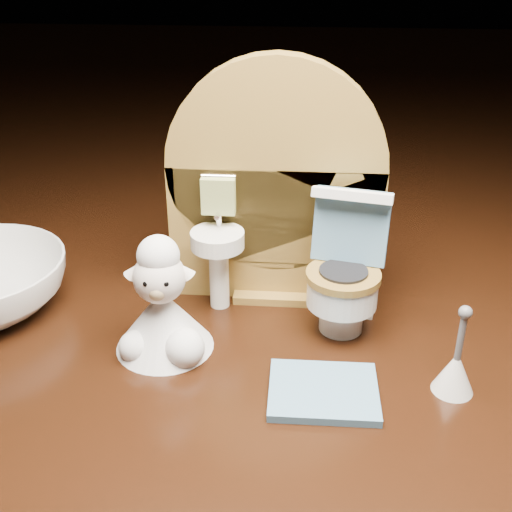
# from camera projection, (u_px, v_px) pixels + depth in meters

# --- Properties ---
(backdrop_panel) EXTENTS (0.13, 0.05, 0.15)m
(backdrop_panel) POSITION_uv_depth(u_px,v_px,m) (274.00, 198.00, 0.38)
(backdrop_panel) COLOR olive
(backdrop_panel) RESTS_ON ground
(toy_toilet) EXTENTS (0.05, 0.06, 0.08)m
(toy_toilet) POSITION_uv_depth(u_px,v_px,m) (346.00, 277.00, 0.37)
(toy_toilet) COLOR white
(toy_toilet) RESTS_ON ground
(bath_mat) EXTENTS (0.06, 0.05, 0.00)m
(bath_mat) POSITION_uv_depth(u_px,v_px,m) (323.00, 391.00, 0.32)
(bath_mat) COLOR teal
(bath_mat) RESTS_ON ground
(toilet_brush) EXTENTS (0.02, 0.02, 0.05)m
(toilet_brush) POSITION_uv_depth(u_px,v_px,m) (455.00, 369.00, 0.32)
(toilet_brush) COLOR white
(toilet_brush) RESTS_ON ground
(plush_lamb) EXTENTS (0.05, 0.05, 0.07)m
(plush_lamb) POSITION_uv_depth(u_px,v_px,m) (163.00, 311.00, 0.35)
(plush_lamb) COLOR white
(plush_lamb) RESTS_ON ground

